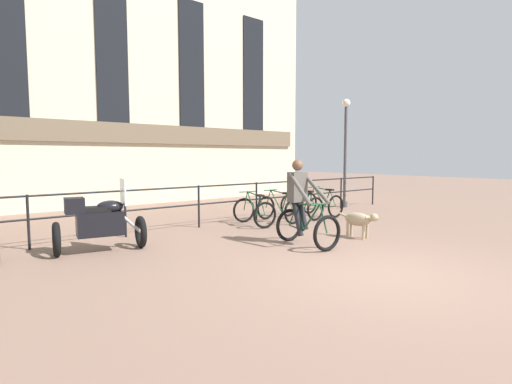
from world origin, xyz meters
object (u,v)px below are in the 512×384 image
(dog, at_px, (359,220))
(parked_bicycle_mid_left, at_px, (279,209))
(parked_bicycle_near_lamp, at_px, (254,211))
(parked_bicycle_mid_right, at_px, (302,206))
(parked_bicycle_far_end, at_px, (322,204))
(cyclist_with_bike, at_px, (303,207))
(street_lamp, at_px, (345,146))
(parked_motorcycle, at_px, (99,222))

(dog, bearing_deg, parked_bicycle_mid_left, 80.22)
(dog, distance_m, parked_bicycle_near_lamp, 2.80)
(parked_bicycle_near_lamp, bearing_deg, parked_bicycle_mid_right, -171.10)
(parked_bicycle_near_lamp, height_order, parked_bicycle_mid_left, same)
(parked_bicycle_mid_left, xyz_separation_m, parked_bicycle_far_end, (1.77, 0.00, 0.00))
(cyclist_with_bike, bearing_deg, parked_bicycle_mid_right, 49.05)
(parked_bicycle_mid_left, distance_m, street_lamp, 4.38)
(parked_bicycle_near_lamp, relative_size, parked_bicycle_far_end, 1.06)
(dog, bearing_deg, parked_motorcycle, 147.98)
(parked_bicycle_near_lamp, bearing_deg, street_lamp, -161.17)
(parked_bicycle_far_end, distance_m, street_lamp, 2.91)
(parked_bicycle_far_end, bearing_deg, parked_motorcycle, 4.95)
(parked_motorcycle, relative_size, parked_bicycle_near_lamp, 1.39)
(parked_bicycle_mid_left, bearing_deg, dog, 85.08)
(cyclist_with_bike, height_order, dog, cyclist_with_bike)
(parked_bicycle_mid_right, bearing_deg, street_lamp, -164.31)
(parked_motorcycle, height_order, street_lamp, street_lamp)
(cyclist_with_bike, height_order, parked_bicycle_mid_right, cyclist_with_bike)
(cyclist_with_bike, relative_size, dog, 1.75)
(parked_bicycle_mid_right, height_order, street_lamp, street_lamp)
(dog, bearing_deg, parked_bicycle_mid_right, 62.56)
(parked_bicycle_mid_right, relative_size, parked_bicycle_far_end, 0.99)
(cyclist_with_bike, xyz_separation_m, street_lamp, (5.53, 3.21, 1.35))
(parked_bicycle_mid_left, height_order, parked_bicycle_mid_right, same)
(cyclist_with_bike, distance_m, parked_bicycle_near_lamp, 2.51)
(parked_bicycle_near_lamp, distance_m, parked_bicycle_far_end, 2.65)
(parked_bicycle_mid_left, xyz_separation_m, parked_bicycle_mid_right, (0.88, -0.00, -0.00))
(parked_bicycle_near_lamp, bearing_deg, dog, 113.57)
(cyclist_with_bike, height_order, parked_bicycle_near_lamp, cyclist_with_bike)
(parked_bicycle_near_lamp, bearing_deg, parked_bicycle_far_end, -171.10)
(parked_bicycle_mid_left, bearing_deg, street_lamp, -169.09)
(parked_bicycle_far_end, bearing_deg, dog, 55.85)
(parked_motorcycle, bearing_deg, parked_bicycle_mid_left, -74.64)
(street_lamp, bearing_deg, parked_motorcycle, -172.01)
(parked_bicycle_near_lamp, height_order, parked_bicycle_mid_right, same)
(parked_bicycle_mid_left, height_order, parked_bicycle_far_end, same)
(cyclist_with_bike, height_order, parked_motorcycle, cyclist_with_bike)
(dog, relative_size, parked_motorcycle, 0.58)
(cyclist_with_bike, xyz_separation_m, parked_bicycle_mid_right, (2.48, 2.37, -0.41))
(parked_bicycle_near_lamp, relative_size, parked_bicycle_mid_left, 1.07)
(parked_bicycle_far_end, bearing_deg, parked_bicycle_mid_left, 1.54)
(parked_motorcycle, xyz_separation_m, parked_bicycle_mid_right, (5.80, 0.40, -0.20))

